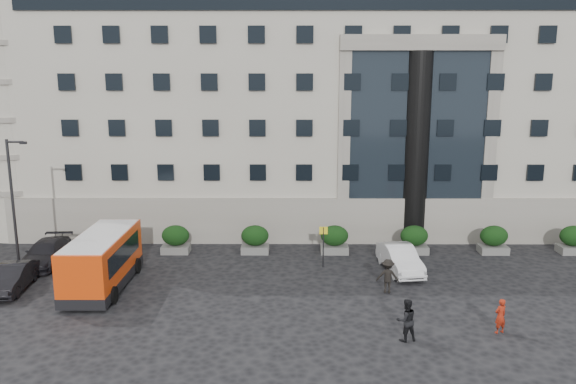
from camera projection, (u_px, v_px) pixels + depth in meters
name	position (u px, v px, depth m)	size (l,w,h in m)	color
ground	(223.00, 299.00, 29.21)	(120.00, 120.00, 0.00)	black
civic_building	(319.00, 104.00, 48.91)	(44.00, 24.00, 18.00)	#A7A193
entrance_column	(416.00, 150.00, 37.94)	(1.80, 1.80, 13.00)	black
apartment_far	(25.00, 80.00, 64.30)	(13.00, 13.00, 22.00)	#7F684A
hedge_a	(176.00, 239.00, 36.67)	(1.80, 1.26, 1.84)	#5C5C59
hedge_b	(255.00, 239.00, 36.65)	(1.80, 1.26, 1.84)	#5C5C59
hedge_c	(334.00, 239.00, 36.63)	(1.80, 1.26, 1.84)	#5C5C59
hedge_d	(414.00, 239.00, 36.62)	(1.80, 1.26, 1.84)	#5C5C59
hedge_e	(494.00, 239.00, 36.60)	(1.80, 1.26, 1.84)	#5C5C59
hedge_f	(573.00, 239.00, 36.58)	(1.80, 1.26, 1.84)	#5C5C59
street_lamp	(14.00, 204.00, 31.31)	(1.16, 0.18, 8.00)	#262628
bus_stop_sign	(323.00, 240.00, 33.73)	(0.50, 0.08, 2.52)	#262628
minibus	(102.00, 259.00, 30.48)	(2.71, 7.13, 2.97)	red
red_truck	(83.00, 212.00, 42.00)	(2.58, 5.17, 2.73)	maroon
parked_car_b	(12.00, 278.00, 30.23)	(1.51, 4.32, 1.42)	black
parked_car_c	(46.00, 253.00, 34.43)	(2.04, 5.02, 1.46)	black
parked_car_d	(55.00, 218.00, 42.79)	(2.52, 5.46, 1.52)	black
white_taxi	(400.00, 259.00, 33.16)	(1.65, 4.74, 1.56)	white
pedestrian_a	(500.00, 316.00, 25.16)	(0.59, 0.39, 1.62)	#9C220F
pedestrian_b	(406.00, 320.00, 24.41)	(0.93, 0.73, 1.92)	black
pedestrian_c	(388.00, 276.00, 29.88)	(1.20, 0.69, 1.86)	black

